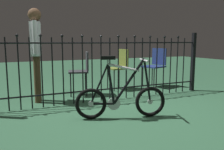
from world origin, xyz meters
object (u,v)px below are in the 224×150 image
(chair_charcoal, at_px, (82,69))
(person_visitor, at_px, (36,47))
(chair_olive, at_px, (120,65))
(chair_navy, at_px, (156,63))
(bicycle, at_px, (121,98))

(chair_charcoal, distance_m, person_visitor, 1.00)
(chair_olive, distance_m, chair_navy, 0.93)
(bicycle, relative_size, chair_navy, 1.37)
(bicycle, xyz_separation_m, chair_charcoal, (-0.07, 1.61, 0.25))
(chair_navy, bearing_deg, person_visitor, -173.50)
(chair_navy, bearing_deg, chair_charcoal, -175.73)
(person_visitor, bearing_deg, chair_charcoal, 11.15)
(chair_olive, xyz_separation_m, chair_navy, (0.92, -0.07, 0.01))
(bicycle, bearing_deg, chair_olive, 64.12)
(chair_charcoal, bearing_deg, chair_olive, 12.57)
(chair_charcoal, relative_size, person_visitor, 0.53)
(chair_charcoal, bearing_deg, chair_navy, 4.27)
(chair_olive, height_order, person_visitor, person_visitor)
(bicycle, relative_size, person_visitor, 0.76)
(bicycle, distance_m, chair_charcoal, 1.63)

